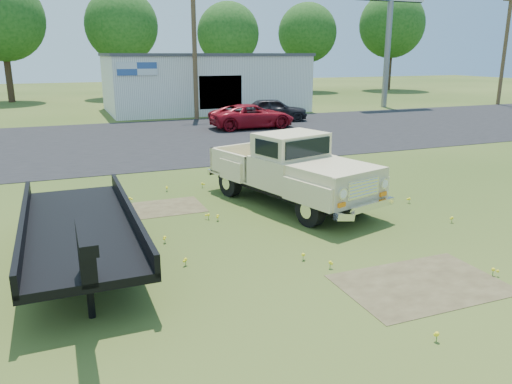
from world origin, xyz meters
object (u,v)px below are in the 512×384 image
Objects in this scene: flatbed_trailer at (79,221)px; red_pickup at (252,116)px; vintage_pickup_truck at (290,169)px; dark_sedan at (274,110)px.

flatbed_trailer is 19.27m from red_pickup.
vintage_pickup_truck is 1.16× the size of red_pickup.
dark_sedan is (12.55, 18.79, -0.16)m from flatbed_trailer.
red_pickup is (10.14, 16.39, -0.20)m from flatbed_trailer.
red_pickup is 3.40m from dark_sedan.
flatbed_trailer is at bearing 159.45° from dark_sedan.
flatbed_trailer is 22.60m from dark_sedan.
dark_sedan is (6.83, 16.69, -0.31)m from vintage_pickup_truck.
flatbed_trailer is 1.54× the size of dark_sedan.
flatbed_trailer is (-5.72, -2.11, -0.15)m from vintage_pickup_truck.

